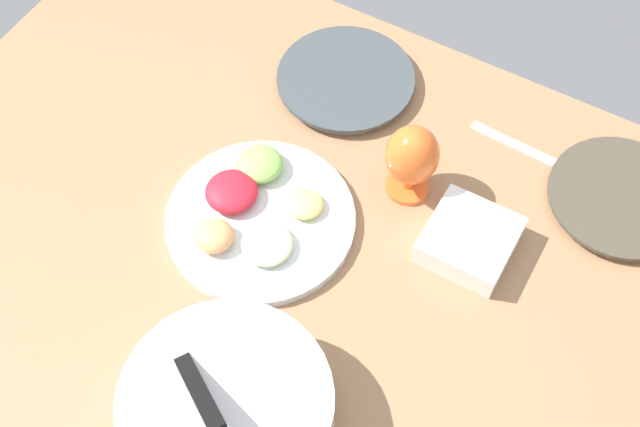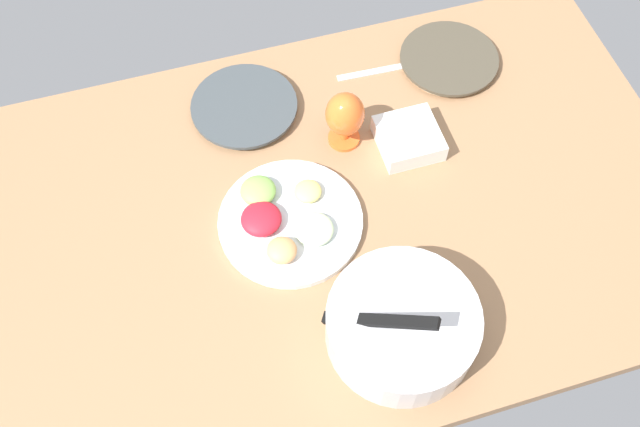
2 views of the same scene
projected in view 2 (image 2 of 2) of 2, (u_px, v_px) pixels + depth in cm
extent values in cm
cube|color=#99704C|center=(344.00, 212.00, 164.24)|extent=(160.00, 104.00, 4.00)
cylinder|color=beige|center=(449.00, 61.00, 183.84)|extent=(23.15, 23.15, 1.36)
cylinder|color=#494233|center=(449.00, 58.00, 182.90)|extent=(25.17, 25.17, 0.82)
cylinder|color=silver|center=(245.00, 109.00, 175.92)|extent=(23.98, 23.98, 1.50)
cylinder|color=#3E4549|center=(244.00, 105.00, 174.88)|extent=(26.07, 26.07, 0.90)
cylinder|color=silver|center=(402.00, 326.00, 142.87)|extent=(30.65, 30.65, 10.02)
cylinder|color=white|center=(404.00, 320.00, 140.28)|extent=(27.58, 27.58, 1.80)
cube|color=black|center=(379.00, 321.00, 136.48)|extent=(20.06, 13.89, 12.57)
cylinder|color=silver|center=(291.00, 222.00, 159.62)|extent=(32.30, 32.30, 1.80)
ellipsoid|color=red|center=(261.00, 219.00, 157.00)|extent=(9.04, 9.04, 3.40)
ellipsoid|color=#F2A566|center=(282.00, 250.00, 153.02)|extent=(6.57, 6.57, 3.50)
ellipsoid|color=beige|center=(314.00, 229.00, 156.23)|extent=(8.59, 8.59, 2.47)
ellipsoid|color=#F9E072|center=(308.00, 191.00, 161.26)|extent=(6.25, 6.25, 2.27)
ellipsoid|color=#8CC659|center=(258.00, 191.00, 160.69)|extent=(8.08, 8.08, 3.36)
cylinder|color=orange|center=(344.00, 138.00, 171.71)|extent=(7.65, 7.65, 1.00)
cylinder|color=orange|center=(344.00, 133.00, 169.95)|extent=(2.00, 2.00, 3.08)
ellipsoid|color=orange|center=(345.00, 114.00, 163.76)|extent=(9.14, 9.14, 11.25)
cube|color=white|center=(409.00, 138.00, 169.24)|extent=(14.11, 14.11, 4.99)
cube|color=#F9E072|center=(409.00, 134.00, 167.86)|extent=(11.57, 11.57, 1.60)
cube|color=silver|center=(372.00, 72.00, 182.50)|extent=(18.06, 2.59, 0.60)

